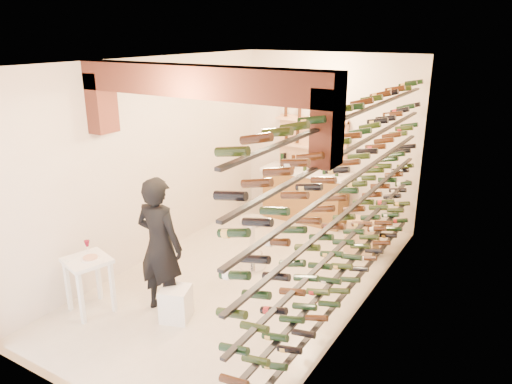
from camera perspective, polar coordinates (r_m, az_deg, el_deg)
ground at (r=7.46m, az=-1.21°, el=-10.14°), size 6.00×6.00×0.00m
room_shell at (r=6.47m, az=-2.59°, el=6.64°), size 3.52×6.02×3.21m
wine_rack at (r=6.21m, az=10.72°, el=-0.92°), size 0.32×5.70×2.56m
back_counter at (r=9.52m, az=5.78°, el=-0.22°), size 1.70×0.62×1.29m
back_shelving at (r=9.55m, az=6.53°, el=3.79°), size 1.40×0.31×2.73m
tasting_table at (r=6.77m, az=-19.14°, el=-8.46°), size 0.66×0.66×0.93m
white_stool at (r=6.51m, az=-9.39°, el=-12.81°), size 0.46×0.46×0.44m
person at (r=6.42m, az=-11.24°, el=-6.22°), size 0.69×0.47×1.86m
chrome_barstool at (r=7.59m, az=-0.43°, el=-5.59°), size 0.43×0.43×0.82m
crate_lower at (r=8.42m, az=12.30°, el=-5.96°), size 0.51×0.37×0.30m
crate_upper at (r=8.30m, az=12.44°, el=-4.08°), size 0.59×0.47×0.30m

